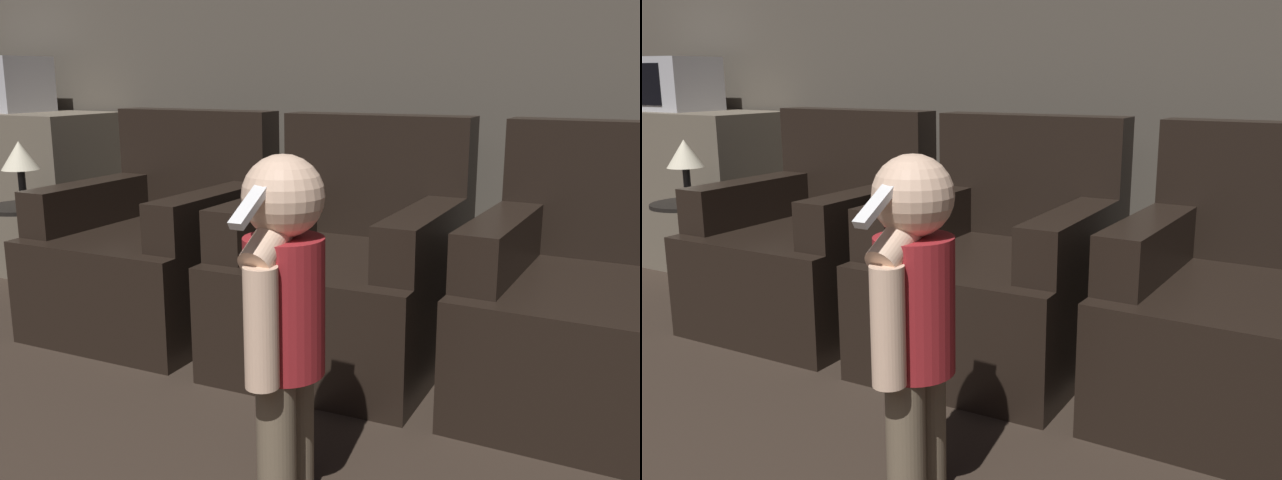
% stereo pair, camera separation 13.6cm
% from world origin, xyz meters
% --- Properties ---
extents(wall_back, '(8.40, 0.05, 2.60)m').
position_xyz_m(wall_back, '(0.00, 4.50, 1.30)').
color(wall_back, '#51493F').
rests_on(wall_back, ground_plane).
extents(armchair_left, '(0.83, 0.92, 0.97)m').
position_xyz_m(armchair_left, '(-1.21, 3.70, 0.33)').
color(armchair_left, black).
rests_on(armchair_left, ground_plane).
extents(armchair_middle, '(0.84, 0.93, 0.97)m').
position_xyz_m(armchair_middle, '(-0.26, 3.70, 0.33)').
color(armchair_middle, black).
rests_on(armchair_middle, ground_plane).
extents(armchair_right, '(0.86, 0.94, 0.97)m').
position_xyz_m(armchair_right, '(0.69, 3.70, 0.33)').
color(armchair_right, black).
rests_on(armchair_right, ground_plane).
extents(person_toddler, '(0.21, 0.36, 0.95)m').
position_xyz_m(person_toddler, '(0.02, 2.66, 0.56)').
color(person_toddler, brown).
rests_on(person_toddler, ground_plane).
extents(kitchen_counter, '(1.09, 0.57, 0.92)m').
position_xyz_m(kitchen_counter, '(-2.56, 4.15, 0.46)').
color(kitchen_counter, '#665B4C').
rests_on(kitchen_counter, ground_plane).
extents(side_table, '(0.38, 0.38, 0.50)m').
position_xyz_m(side_table, '(-2.01, 3.64, 0.39)').
color(side_table, black).
rests_on(side_table, ground_plane).
extents(lamp, '(0.18, 0.18, 0.32)m').
position_xyz_m(lamp, '(-2.01, 3.64, 0.74)').
color(lamp, '#262626').
rests_on(lamp, side_table).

